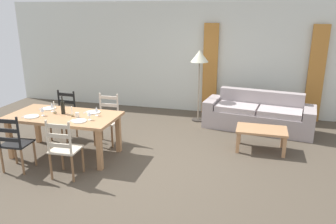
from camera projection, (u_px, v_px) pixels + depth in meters
ground_plane at (144, 163)px, 5.65m from camera, size 9.60×9.60×0.02m
wall_far at (186, 58)px, 8.29m from camera, size 9.60×0.16×2.70m
curtain_panel_left at (210, 69)px, 8.08m from camera, size 0.35×0.08×2.20m
curtain_panel_right at (316, 74)px, 7.48m from camera, size 0.35×0.08×2.20m
dining_table at (64, 120)px, 5.77m from camera, size 1.90×0.96×0.75m
dining_chair_near_left at (15, 143)px, 5.24m from camera, size 0.45×0.43×0.96m
dining_chair_near_right at (64, 149)px, 5.02m from camera, size 0.44×0.42×0.96m
dining_chair_far_left at (64, 116)px, 6.60m from camera, size 0.44×0.42×0.96m
dining_chair_far_right at (107, 119)px, 6.37m from camera, size 0.43×0.41×0.96m
dinner_plate_near_left at (32, 117)px, 5.62m from camera, size 0.24×0.24×0.02m
fork_near_left at (24, 116)px, 5.66m from camera, size 0.03×0.17×0.01m
dinner_plate_near_right at (79, 121)px, 5.40m from camera, size 0.24×0.24×0.02m
fork_near_right at (71, 121)px, 5.44m from camera, size 0.03×0.17×0.01m
dinner_plate_far_left at (49, 108)px, 6.08m from camera, size 0.24×0.24×0.02m
fork_far_left at (42, 108)px, 6.12m from camera, size 0.03×0.17×0.01m
dinner_plate_far_right at (94, 112)px, 5.86m from camera, size 0.24×0.24×0.02m
fork_far_right at (86, 112)px, 5.90m from camera, size 0.02×0.17×0.01m
wine_bottle at (63, 107)px, 5.77m from camera, size 0.07×0.07×0.32m
wine_glass_near_left at (42, 109)px, 5.67m from camera, size 0.06×0.06×0.16m
wine_glass_near_right at (89, 114)px, 5.44m from camera, size 0.06×0.06×0.16m
wine_glass_far_left at (52, 106)px, 5.90m from camera, size 0.06×0.06×0.16m
wine_glass_far_right at (96, 109)px, 5.67m from camera, size 0.06×0.06×0.16m
coffee_cup_primary at (77, 115)px, 5.58m from camera, size 0.07×0.07×0.09m
candle_tall at (54, 110)px, 5.79m from camera, size 0.05×0.05×0.22m
candle_short at (72, 114)px, 5.64m from camera, size 0.05×0.05×0.18m
couch at (258, 115)px, 7.21m from camera, size 2.37×1.11×0.80m
coffee_table at (261, 132)px, 6.05m from camera, size 0.90×0.56×0.42m
standing_lamp at (200, 61)px, 7.39m from camera, size 0.40×0.40×1.64m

